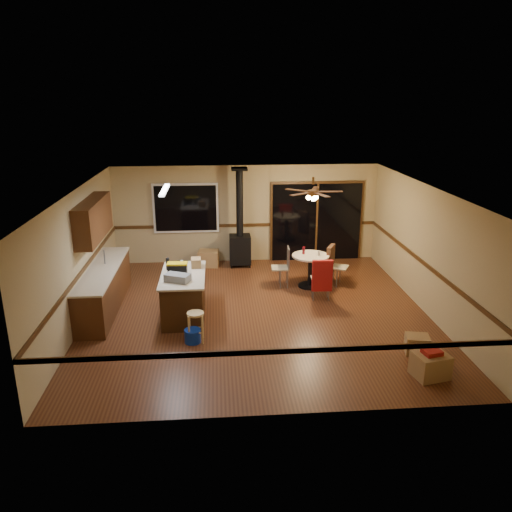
{
  "coord_description": "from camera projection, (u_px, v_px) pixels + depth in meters",
  "views": [
    {
      "loc": [
        -0.79,
        -9.51,
        4.33
      ],
      "look_at": [
        0.0,
        0.3,
        1.15
      ],
      "focal_mm": 35.0,
      "sensor_mm": 36.0,
      "label": 1
    }
  ],
  "objects": [
    {
      "name": "glass_red",
      "position": [
        304.0,
        251.0,
        11.67
      ],
      "size": [
        0.07,
        0.07,
        0.17
      ],
      "primitive_type": "cylinder",
      "rotation": [
        0.0,
        0.0,
        0.11
      ],
      "color": "#590C14",
      "rests_on": "dining_table"
    },
    {
      "name": "bottle_dark",
      "position": [
        168.0,
        264.0,
        10.24
      ],
      "size": [
        0.1,
        0.1,
        0.26
      ],
      "primitive_type": "cylinder",
      "rotation": [
        0.0,
        0.0,
        -0.43
      ],
      "color": "black",
      "rests_on": "kitchen_island"
    },
    {
      "name": "box_under_window",
      "position": [
        209.0,
        258.0,
        13.21
      ],
      "size": [
        0.57,
        0.47,
        0.42
      ],
      "primitive_type": "cube",
      "rotation": [
        0.0,
        0.0,
        -0.1
      ],
      "color": "olive",
      "rests_on": "floor"
    },
    {
      "name": "toolbox_yellow_lid",
      "position": [
        177.0,
        264.0,
        9.95
      ],
      "size": [
        0.41,
        0.23,
        0.03
      ],
      "primitive_type": "cube",
      "rotation": [
        0.0,
        0.0,
        -0.04
      ],
      "color": "gold",
      "rests_on": "toolbox_black"
    },
    {
      "name": "bar_stool",
      "position": [
        196.0,
        327.0,
        9.13
      ],
      "size": [
        0.32,
        0.32,
        0.57
      ],
      "primitive_type": "cylinder",
      "rotation": [
        0.0,
        0.0,
        0.03
      ],
      "color": "#DAB873",
      "rests_on": "floor"
    },
    {
      "name": "chair_left",
      "position": [
        285.0,
        262.0,
        11.71
      ],
      "size": [
        0.43,
        0.42,
        0.51
      ],
      "color": "tan",
      "rests_on": "ground"
    },
    {
      "name": "toolbox_black",
      "position": [
        178.0,
        269.0,
        9.99
      ],
      "size": [
        0.39,
        0.21,
        0.21
      ],
      "primitive_type": "cube",
      "rotation": [
        0.0,
        0.0,
        -0.04
      ],
      "color": "black",
      "rests_on": "kitchen_island"
    },
    {
      "name": "toolbox_grey",
      "position": [
        178.0,
        278.0,
        9.62
      ],
      "size": [
        0.54,
        0.43,
        0.15
      ],
      "primitive_type": "cube",
      "rotation": [
        0.0,
        0.0,
        -0.42
      ],
      "color": "slate",
      "rests_on": "kitchen_island"
    },
    {
      "name": "glass_cream",
      "position": [
        319.0,
        253.0,
        11.56
      ],
      "size": [
        0.07,
        0.07,
        0.12
      ],
      "primitive_type": "cylinder",
      "rotation": [
        0.0,
        0.0,
        0.34
      ],
      "color": "beige",
      "rests_on": "dining_table"
    },
    {
      "name": "box_corner_b",
      "position": [
        417.0,
        344.0,
        8.75
      ],
      "size": [
        0.46,
        0.42,
        0.32
      ],
      "primitive_type": "cube",
      "rotation": [
        0.0,
        0.0,
        -0.22
      ],
      "color": "olive",
      "rests_on": "floor"
    },
    {
      "name": "chair_near",
      "position": [
        322.0,
        275.0,
        10.84
      ],
      "size": [
        0.44,
        0.48,
        0.7
      ],
      "color": "tan",
      "rests_on": "ground"
    },
    {
      "name": "bottle_pink",
      "position": [
        183.0,
        268.0,
        10.05
      ],
      "size": [
        0.1,
        0.1,
        0.23
      ],
      "primitive_type": "cylinder",
      "rotation": [
        0.0,
        0.0,
        0.39
      ],
      "color": "#D84C8C",
      "rests_on": "kitchen_island"
    },
    {
      "name": "box_small_red",
      "position": [
        432.0,
        352.0,
        7.93
      ],
      "size": [
        0.32,
        0.29,
        0.07
      ],
      "primitive_type": "cube",
      "rotation": [
        0.0,
        0.0,
        0.21
      ],
      "color": "maroon",
      "rests_on": "box_corner_a"
    },
    {
      "name": "sliding_door",
      "position": [
        316.0,
        222.0,
        13.51
      ],
      "size": [
        2.52,
        0.1,
        2.1
      ],
      "primitive_type": "cube",
      "color": "black",
      "rests_on": "ground"
    },
    {
      "name": "countertop",
      "position": [
        102.0,
        269.0,
        10.37
      ],
      "size": [
        0.64,
        3.04,
        0.04
      ],
      "primitive_type": "cube",
      "color": "beige",
      "rests_on": "lower_cabinets"
    },
    {
      "name": "wall_front",
      "position": [
        279.0,
        332.0,
        6.69
      ],
      "size": [
        7.0,
        0.0,
        7.0
      ],
      "primitive_type": "plane",
      "rotation": [
        -1.57,
        0.0,
        0.0
      ],
      "color": "tan",
      "rests_on": "ground"
    },
    {
      "name": "dining_table",
      "position": [
        310.0,
        265.0,
        11.69
      ],
      "size": [
        0.86,
        0.86,
        0.78
      ],
      "color": "black",
      "rests_on": "ground"
    },
    {
      "name": "window",
      "position": [
        186.0,
        208.0,
        13.1
      ],
      "size": [
        1.72,
        0.1,
        1.32
      ],
      "primitive_type": "cube",
      "color": "black",
      "rests_on": "ground"
    },
    {
      "name": "chair_rail",
      "position": [
        257.0,
        268.0,
        10.1
      ],
      "size": [
        7.0,
        7.0,
        0.08
      ],
      "primitive_type": null,
      "color": "#422810",
      "rests_on": "ground"
    },
    {
      "name": "chair_right",
      "position": [
        332.0,
        260.0,
        11.83
      ],
      "size": [
        0.6,
        0.58,
        0.7
      ],
      "color": "tan",
      "rests_on": "ground"
    },
    {
      "name": "blue_bucket",
      "position": [
        193.0,
        336.0,
        9.14
      ],
      "size": [
        0.31,
        0.31,
        0.25
      ],
      "primitive_type": "cylinder",
      "rotation": [
        0.0,
        0.0,
        -0.03
      ],
      "color": "#0D32BB",
      "rests_on": "floor"
    },
    {
      "name": "floor",
      "position": [
        257.0,
        313.0,
        10.41
      ],
      "size": [
        7.0,
        7.0,
        0.0
      ],
      "primitive_type": "plane",
      "color": "#552C17",
      "rests_on": "ground"
    },
    {
      "name": "box_on_island",
      "position": [
        196.0,
        263.0,
        10.42
      ],
      "size": [
        0.22,
        0.29,
        0.19
      ],
      "primitive_type": "cube",
      "rotation": [
        0.0,
        0.0,
        0.05
      ],
      "color": "olive",
      "rests_on": "kitchen_island"
    },
    {
      "name": "wood_stove",
      "position": [
        240.0,
        239.0,
        13.06
      ],
      "size": [
        0.55,
        0.5,
        2.52
      ],
      "color": "black",
      "rests_on": "ground"
    },
    {
      "name": "fluorescent_strip",
      "position": [
        165.0,
        190.0,
        9.77
      ],
      "size": [
        0.1,
        1.2,
        0.04
      ],
      "primitive_type": "cube",
      "color": "white",
      "rests_on": "ceiling"
    },
    {
      "name": "bottle_white",
      "position": [
        182.0,
        264.0,
        10.35
      ],
      "size": [
        0.07,
        0.07,
        0.17
      ],
      "primitive_type": "cylinder",
      "rotation": [
        0.0,
        0.0,
        -0.35
      ],
      "color": "white",
      "rests_on": "kitchen_island"
    },
    {
      "name": "ceiling_fan",
      "position": [
        313.0,
        194.0,
        11.17
      ],
      "size": [
        0.24,
        0.24,
        0.55
      ],
      "color": "brown",
      "rests_on": "ceiling"
    },
    {
      "name": "ceiling",
      "position": [
        257.0,
        189.0,
        9.61
      ],
      "size": [
        7.0,
        7.0,
        0.0
      ],
      "primitive_type": "plane",
      "rotation": [
        3.14,
        0.0,
        0.0
      ],
      "color": "silver",
      "rests_on": "ground"
    },
    {
      "name": "wall_back",
      "position": [
        246.0,
        214.0,
        13.33
      ],
      "size": [
        7.0,
        0.0,
        7.0
      ],
      "primitive_type": "plane",
      "rotation": [
        1.57,
        0.0,
        0.0
      ],
      "color": "tan",
      "rests_on": "ground"
    },
    {
      "name": "kitchen_island",
      "position": [
        184.0,
        295.0,
        10.16
      ],
      "size": [
        0.88,
        1.68,
        0.9
      ],
      "color": "#3A210E",
      "rests_on": "ground"
    },
    {
      "name": "wall_left",
      "position": [
        79.0,
        258.0,
        9.74
      ],
      "size": [
        0.0,
        7.0,
        7.0
      ],
      "primitive_type": "plane",
      "rotation": [
        1.57,
        0.0,
        1.57
      ],
      "color": "tan",
      "rests_on": "ground"
    },
    {
      "name": "box_corner_a",
      "position": [
        430.0,
        365.0,
        8.0
      ],
      "size": [
        0.6,
        0.54,
        0.4
      ],
      "primitive_type": "cube",
      "rotation": [
        0.0,
        0.0,
        0.21
      ],
      "color": "olive",
      "rests_on": "floor"
    },
    {
      "name": "upper_cabinets",
      "position": [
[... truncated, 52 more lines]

